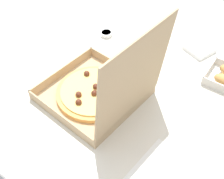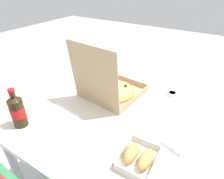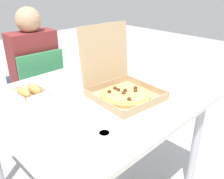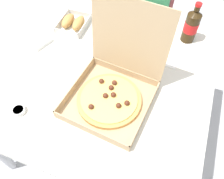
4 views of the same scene
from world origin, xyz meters
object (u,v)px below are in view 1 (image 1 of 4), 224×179
at_px(napkin_pile, 199,49).
at_px(dipping_sauce_cup, 106,34).
at_px(pizza_box_open, 100,90).
at_px(paper_menu, 159,173).

relative_size(napkin_pile, dipping_sauce_cup, 1.96).
xyz_separation_m(pizza_box_open, napkin_pile, (-0.50, 0.19, -0.04)).
relative_size(paper_menu, dipping_sauce_cup, 3.75).
bearing_deg(pizza_box_open, dipping_sauce_cup, -147.05).
height_order(paper_menu, dipping_sauce_cup, dipping_sauce_cup).
bearing_deg(paper_menu, pizza_box_open, -106.73).
bearing_deg(paper_menu, dipping_sauce_cup, -125.48).
bearing_deg(dipping_sauce_cup, paper_menu, 49.40).
distance_m(pizza_box_open, paper_menu, 0.37).
xyz_separation_m(paper_menu, dipping_sauce_cup, (-0.48, -0.56, 0.01)).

